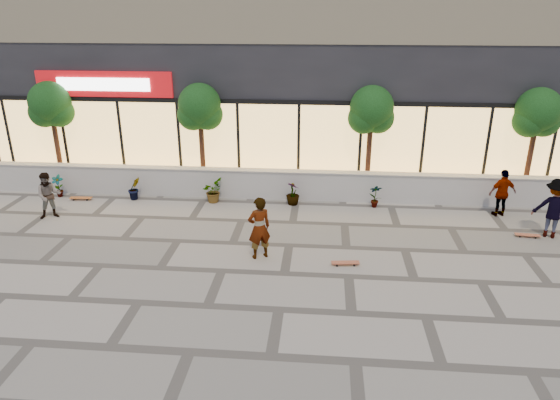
# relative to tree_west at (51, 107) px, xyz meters

# --- Properties ---
(ground) EXTENTS (80.00, 80.00, 0.00)m
(ground) POSITION_rel_tree_west_xyz_m (9.00, -7.70, -2.99)
(ground) COLOR #A69F90
(ground) RESTS_ON ground
(planter_wall) EXTENTS (22.00, 0.42, 1.04)m
(planter_wall) POSITION_rel_tree_west_xyz_m (9.00, -0.70, -2.46)
(planter_wall) COLOR beige
(planter_wall) RESTS_ON ground
(retail_building) EXTENTS (24.00, 9.17, 8.50)m
(retail_building) POSITION_rel_tree_west_xyz_m (9.00, 4.79, 1.26)
(retail_building) COLOR black
(retail_building) RESTS_ON ground
(shrub_a) EXTENTS (0.43, 0.29, 0.81)m
(shrub_a) POSITION_rel_tree_west_xyz_m (0.50, -1.25, -2.58)
(shrub_a) COLOR #133611
(shrub_a) RESTS_ON ground
(shrub_b) EXTENTS (0.57, 0.57, 0.81)m
(shrub_b) POSITION_rel_tree_west_xyz_m (3.30, -1.25, -2.58)
(shrub_b) COLOR #133611
(shrub_b) RESTS_ON ground
(shrub_c) EXTENTS (0.68, 0.77, 0.81)m
(shrub_c) POSITION_rel_tree_west_xyz_m (6.10, -1.25, -2.58)
(shrub_c) COLOR #133611
(shrub_c) RESTS_ON ground
(shrub_d) EXTENTS (0.64, 0.64, 0.81)m
(shrub_d) POSITION_rel_tree_west_xyz_m (8.90, -1.25, -2.58)
(shrub_d) COLOR #133611
(shrub_d) RESTS_ON ground
(shrub_e) EXTENTS (0.46, 0.35, 0.81)m
(shrub_e) POSITION_rel_tree_west_xyz_m (11.70, -1.25, -2.58)
(shrub_e) COLOR #133611
(shrub_e) RESTS_ON ground
(tree_west) EXTENTS (1.60, 1.50, 3.92)m
(tree_west) POSITION_rel_tree_west_xyz_m (0.00, 0.00, 0.00)
(tree_west) COLOR #402217
(tree_west) RESTS_ON ground
(tree_midwest) EXTENTS (1.60, 1.50, 3.92)m
(tree_midwest) POSITION_rel_tree_west_xyz_m (5.50, 0.00, 0.00)
(tree_midwest) COLOR #402217
(tree_midwest) RESTS_ON ground
(tree_mideast) EXTENTS (1.60, 1.50, 3.92)m
(tree_mideast) POSITION_rel_tree_west_xyz_m (11.50, 0.00, 0.00)
(tree_mideast) COLOR #402217
(tree_mideast) RESTS_ON ground
(tree_east) EXTENTS (1.60, 1.50, 3.92)m
(tree_east) POSITION_rel_tree_west_xyz_m (17.00, 0.00, 0.00)
(tree_east) COLOR #402217
(tree_east) RESTS_ON ground
(skater_center) EXTENTS (0.76, 0.67, 1.74)m
(skater_center) POSITION_rel_tree_west_xyz_m (8.25, -5.22, -2.11)
(skater_center) COLOR silver
(skater_center) RESTS_ON ground
(skater_left) EXTENTS (0.92, 0.84, 1.52)m
(skater_left) POSITION_rel_tree_west_xyz_m (1.22, -3.10, -2.22)
(skater_left) COLOR tan
(skater_left) RESTS_ON ground
(skater_right_near) EXTENTS (0.98, 0.60, 1.56)m
(skater_right_near) POSITION_rel_tree_west_xyz_m (15.69, -1.64, -2.20)
(skater_right_near) COLOR white
(skater_right_near) RESTS_ON ground
(skater_right_far) EXTENTS (1.33, 1.08, 1.79)m
(skater_right_far) POSITION_rel_tree_west_xyz_m (16.67, -3.14, -2.09)
(skater_right_far) COLOR maroon
(skater_right_far) RESTS_ON ground
(skateboard_center) EXTENTS (0.76, 0.27, 0.09)m
(skateboard_center) POSITION_rel_tree_west_xyz_m (10.57, -5.48, -2.91)
(skateboard_center) COLOR #9B4B32
(skateboard_center) RESTS_ON ground
(skateboard_left) EXTENTS (0.79, 0.25, 0.09)m
(skateboard_left) POSITION_rel_tree_west_xyz_m (1.41, -1.50, -2.91)
(skateboard_left) COLOR #BB5D23
(skateboard_left) RESTS_ON ground
(skateboard_right_near) EXTENTS (0.72, 0.25, 0.09)m
(skateboard_right_near) POSITION_rel_tree_west_xyz_m (16.00, -3.27, -2.91)
(skateboard_right_near) COLOR #A04F34
(skateboard_right_near) RESTS_ON ground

